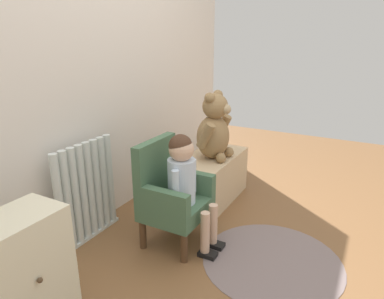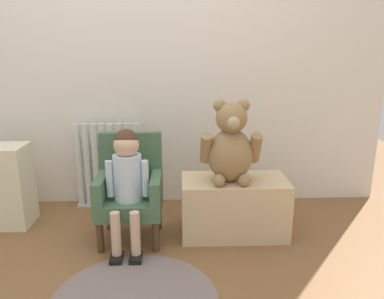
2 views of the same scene
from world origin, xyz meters
name	(u,v)px [view 2 (image 2 of 2)]	position (x,y,z in m)	size (l,w,h in m)	color
ground_plane	(116,280)	(0.00, 0.00, 0.00)	(6.00, 6.00, 0.00)	brown
back_wall	(131,45)	(0.00, 1.09, 1.20)	(3.80, 0.05, 2.40)	silver
radiator	(108,166)	(-0.19, 0.96, 0.32)	(0.50, 0.05, 0.65)	silver
child_armchair	(130,189)	(0.03, 0.48, 0.33)	(0.39, 0.36, 0.67)	#436547
child_figure	(127,172)	(0.03, 0.37, 0.47)	(0.25, 0.35, 0.73)	silver
low_bench	(234,206)	(0.69, 0.50, 0.19)	(0.67, 0.35, 0.37)	#CDB086
large_teddy_bear	(231,146)	(0.66, 0.47, 0.60)	(0.37, 0.26, 0.51)	#94744A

